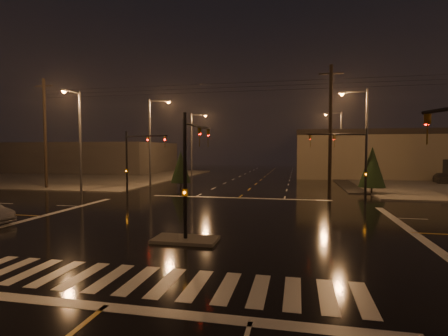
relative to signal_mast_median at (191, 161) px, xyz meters
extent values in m
plane|color=black|center=(0.00, 3.07, -3.75)|extent=(140.00, 140.00, 0.00)
cube|color=#4A4742|center=(-30.00, 33.07, -3.69)|extent=(36.00, 36.00, 0.12)
cube|color=#4A4742|center=(0.00, -0.93, -3.68)|extent=(3.00, 1.60, 0.15)
cube|color=beige|center=(0.00, -5.93, -3.75)|extent=(15.00, 2.60, 0.01)
cube|color=beige|center=(0.00, -7.93, -3.75)|extent=(16.00, 0.50, 0.01)
cube|color=beige|center=(0.00, 14.07, -3.75)|extent=(16.00, 0.50, 0.01)
cube|color=#3D3935|center=(-35.00, 45.07, -0.95)|extent=(30.00, 18.00, 5.60)
cylinder|color=black|center=(0.00, -0.93, -0.75)|extent=(0.18, 0.18, 6.00)
cylinder|color=black|center=(0.00, 1.32, 1.75)|extent=(0.12, 4.50, 0.12)
imported|color=#594707|center=(0.00, 3.35, 1.70)|extent=(0.16, 0.20, 1.00)
cube|color=#594707|center=(0.00, -0.93, -1.45)|extent=(0.25, 0.18, 0.35)
cylinder|color=black|center=(10.50, 13.57, -0.75)|extent=(0.18, 0.18, 6.00)
cylinder|color=black|center=(8.15, 12.72, 1.75)|extent=(4.74, 1.82, 0.12)
imported|color=#594707|center=(6.04, 11.95, 1.70)|extent=(0.24, 0.22, 1.00)
cube|color=#594707|center=(10.50, 13.57, -1.45)|extent=(0.25, 0.18, 0.35)
cylinder|color=black|center=(-10.50, 13.57, -0.75)|extent=(0.18, 0.18, 6.00)
cylinder|color=black|center=(-8.15, 12.72, 1.75)|extent=(4.74, 1.82, 0.12)
imported|color=#594707|center=(-6.04, 11.95, 1.70)|extent=(0.24, 0.22, 1.00)
cube|color=#594707|center=(-10.50, 13.57, -1.45)|extent=(0.25, 0.18, 0.35)
imported|color=#594707|center=(9.20, -3.86, 1.70)|extent=(0.22, 0.24, 1.00)
cylinder|color=#38383A|center=(-11.50, 21.07, 1.25)|extent=(0.24, 0.24, 10.00)
cylinder|color=#38383A|center=(-10.30, 21.07, 6.05)|extent=(2.40, 0.14, 0.14)
cube|color=#38383A|center=(-9.20, 21.07, 6.00)|extent=(0.70, 0.30, 0.18)
sphere|color=orange|center=(-9.20, 21.07, 5.87)|extent=(0.32, 0.32, 0.32)
cylinder|color=#38383A|center=(-11.50, 37.07, 1.25)|extent=(0.24, 0.24, 10.00)
cylinder|color=#38383A|center=(-10.30, 37.07, 6.05)|extent=(2.40, 0.14, 0.14)
cube|color=#38383A|center=(-9.20, 37.07, 6.00)|extent=(0.70, 0.30, 0.18)
sphere|color=orange|center=(-9.20, 37.07, 5.87)|extent=(0.32, 0.32, 0.32)
cylinder|color=#38383A|center=(11.50, 19.07, 1.25)|extent=(0.24, 0.24, 10.00)
cylinder|color=#38383A|center=(10.30, 19.07, 6.05)|extent=(2.40, 0.14, 0.14)
cube|color=#38383A|center=(9.20, 19.07, 6.00)|extent=(0.70, 0.30, 0.18)
sphere|color=orange|center=(9.20, 19.07, 5.87)|extent=(0.32, 0.32, 0.32)
cylinder|color=#38383A|center=(11.50, 39.07, 1.25)|extent=(0.24, 0.24, 10.00)
cylinder|color=#38383A|center=(10.30, 39.07, 6.05)|extent=(2.40, 0.14, 0.14)
cube|color=#38383A|center=(9.20, 39.07, 6.00)|extent=(0.70, 0.30, 0.18)
sphere|color=orange|center=(9.20, 39.07, 5.87)|extent=(0.32, 0.32, 0.32)
cylinder|color=#38383A|center=(-16.00, 14.57, 1.25)|extent=(0.24, 0.24, 10.00)
cylinder|color=#38383A|center=(-16.00, 13.37, 6.05)|extent=(0.14, 2.40, 0.14)
cube|color=#38383A|center=(-16.00, 12.27, 6.00)|extent=(0.30, 0.70, 0.18)
sphere|color=orange|center=(-16.00, 12.27, 5.87)|extent=(0.32, 0.32, 0.32)
cylinder|color=black|center=(-22.00, 17.07, 2.25)|extent=(0.32, 0.32, 12.00)
cube|color=black|center=(-22.00, 17.07, 7.45)|extent=(2.20, 0.12, 0.12)
cylinder|color=black|center=(8.00, 17.07, 2.25)|extent=(0.32, 0.32, 12.00)
cube|color=black|center=(8.00, 17.07, 7.45)|extent=(2.20, 0.12, 0.12)
cylinder|color=black|center=(12.11, 19.32, -3.40)|extent=(0.18, 0.18, 0.70)
cone|color=black|center=(12.11, 19.32, -1.11)|extent=(2.49, 2.49, 3.89)
cylinder|color=black|center=(-7.39, 19.87, -3.40)|extent=(0.18, 0.18, 0.70)
cone|color=black|center=(-7.39, 19.87, -1.33)|extent=(2.20, 2.20, 3.44)
imported|color=black|center=(22.96, 32.08, -3.02)|extent=(2.35, 4.49, 1.46)
camera|label=1|loc=(5.11, -16.35, 0.53)|focal=28.00mm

